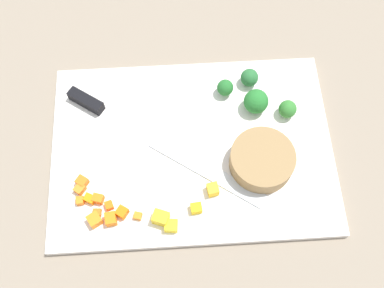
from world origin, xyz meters
name	(u,v)px	position (x,y,z in m)	size (l,w,h in m)	color
ground_plane	(192,150)	(0.00, 0.00, 0.00)	(4.00, 4.00, 0.00)	gray
cutting_board	(192,148)	(0.00, 0.00, 0.01)	(0.43, 0.30, 0.01)	white
prep_bowl	(262,160)	(-0.10, 0.04, 0.03)	(0.10, 0.10, 0.03)	olive
chef_knife	(133,128)	(0.09, -0.03, 0.02)	(0.30, 0.21, 0.02)	silver
carrot_dice_0	(80,189)	(0.17, 0.06, 0.02)	(0.01, 0.01, 0.01)	orange
carrot_dice_1	(95,220)	(0.14, 0.11, 0.02)	(0.02, 0.02, 0.02)	orange
carrot_dice_2	(90,199)	(0.15, 0.08, 0.02)	(0.01, 0.02, 0.01)	orange
carrot_dice_3	(122,212)	(0.11, 0.10, 0.02)	(0.01, 0.02, 0.01)	orange
carrot_dice_4	(98,199)	(0.14, 0.08, 0.02)	(0.01, 0.02, 0.01)	orange
carrot_dice_5	(82,182)	(0.16, 0.05, 0.02)	(0.02, 0.01, 0.01)	orange
carrot_dice_6	(97,213)	(0.14, 0.10, 0.02)	(0.01, 0.01, 0.01)	orange
carrot_dice_7	(138,216)	(0.08, 0.11, 0.02)	(0.01, 0.01, 0.01)	orange
carrot_dice_8	(111,219)	(0.12, 0.11, 0.02)	(0.02, 0.02, 0.02)	orange
carrot_dice_9	(80,201)	(0.17, 0.08, 0.02)	(0.01, 0.01, 0.01)	orange
carrot_dice_10	(109,206)	(0.12, 0.09, 0.02)	(0.01, 0.01, 0.01)	orange
pepper_dice_0	(171,226)	(0.04, 0.12, 0.02)	(0.02, 0.02, 0.02)	yellow
pepper_dice_1	(213,189)	(-0.03, 0.07, 0.02)	(0.02, 0.02, 0.02)	yellow
pepper_dice_2	(161,218)	(0.05, 0.11, 0.02)	(0.02, 0.02, 0.02)	yellow
pepper_dice_3	(195,208)	(0.00, 0.10, 0.02)	(0.02, 0.01, 0.01)	yellow
broccoli_floret_0	(249,78)	(-0.10, -0.11, 0.03)	(0.03, 0.03, 0.03)	#86C16D
broccoli_floret_1	(225,88)	(-0.06, -0.09, 0.03)	(0.03, 0.03, 0.03)	#90B86A
broccoli_floret_2	(256,102)	(-0.10, -0.06, 0.03)	(0.04, 0.04, 0.04)	#81AC57
broccoli_floret_3	(288,109)	(-0.15, -0.05, 0.03)	(0.03, 0.03, 0.03)	#81B05A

